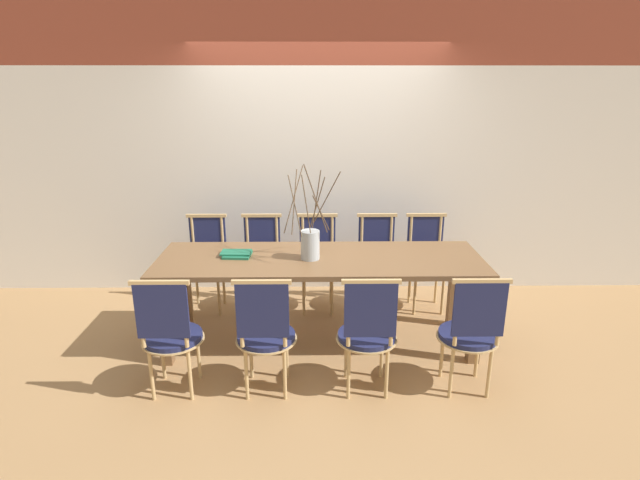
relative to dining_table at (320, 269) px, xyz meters
The scene contains 14 objects.
ground_plane 0.67m from the dining_table, ahead, with size 16.00×16.00×0.00m, color #A87F51.
wall_rear 1.55m from the dining_table, 90.00° to the left, with size 12.00×0.06×3.20m.
dining_table is the anchor object (origin of this frame).
chair_near_leftend 1.28m from the dining_table, 145.75° to the right, with size 0.43×0.43×0.92m.
chair_near_left 0.83m from the dining_table, 118.58° to the right, with size 0.43×0.43×0.92m.
chair_near_center 0.81m from the dining_table, 65.61° to the right, with size 0.43×0.43×0.92m.
chair_near_right 1.28m from the dining_table, 34.37° to the right, with size 0.43×0.43×0.92m.
chair_far_leftend 1.31m from the dining_table, 146.72° to the left, with size 0.43×0.43×0.92m.
chair_far_left 0.92m from the dining_table, 127.90° to the left, with size 0.43×0.43×0.92m.
chair_far_center 0.74m from the dining_table, 91.19° to the left, with size 0.43×0.43×0.92m.
chair_far_right 0.93m from the dining_table, 51.73° to the left, with size 0.43×0.43×0.92m.
chair_far_rightend 1.28m from the dining_table, 34.37° to the left, with size 0.43×0.43×0.92m.
vase_centerpiece 0.25m from the dining_table, 162.79° to the right, with size 0.45×0.41×0.79m.
book_stack 0.70m from the dining_table, behind, with size 0.25×0.21×0.04m.
Camera 1 is at (-0.05, -3.82, 2.15)m, focal length 28.00 mm.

